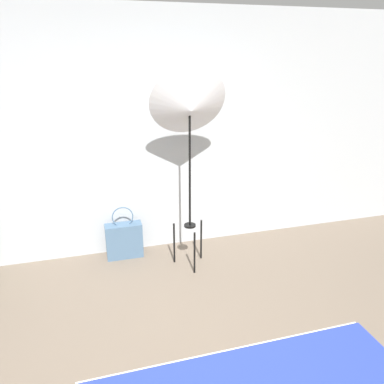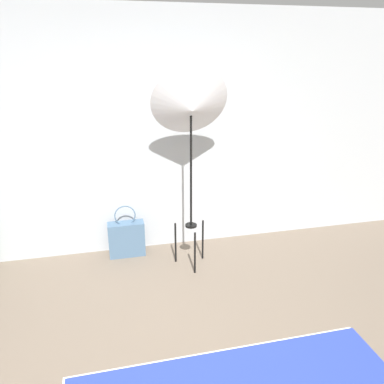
{
  "view_description": "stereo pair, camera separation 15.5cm",
  "coord_description": "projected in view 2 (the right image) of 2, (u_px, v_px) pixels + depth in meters",
  "views": [
    {
      "loc": [
        -0.5,
        -1.63,
        2.14
      ],
      "look_at": [
        0.39,
        1.51,
        0.92
      ],
      "focal_mm": 35.0,
      "sensor_mm": 36.0,
      "label": 1
    },
    {
      "loc": [
        -0.35,
        -1.67,
        2.14
      ],
      "look_at": [
        0.39,
        1.51,
        0.92
      ],
      "focal_mm": 35.0,
      "sensor_mm": 36.0,
      "label": 2
    }
  ],
  "objects": [
    {
      "name": "wall_back",
      "position": [
        139.0,
        137.0,
        3.98
      ],
      "size": [
        8.0,
        0.05,
        2.6
      ],
      "color": "#B7BCC1",
      "rests_on": "ground_plane"
    },
    {
      "name": "photo_umbrella",
      "position": [
        191.0,
        108.0,
        3.46
      ],
      "size": [
        0.74,
        0.49,
        2.04
      ],
      "color": "black",
      "rests_on": "ground_plane"
    },
    {
      "name": "tote_bag",
      "position": [
        127.0,
        238.0,
        4.16
      ],
      "size": [
        0.4,
        0.15,
        0.6
      ],
      "color": "slate",
      "rests_on": "ground_plane"
    }
  ]
}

